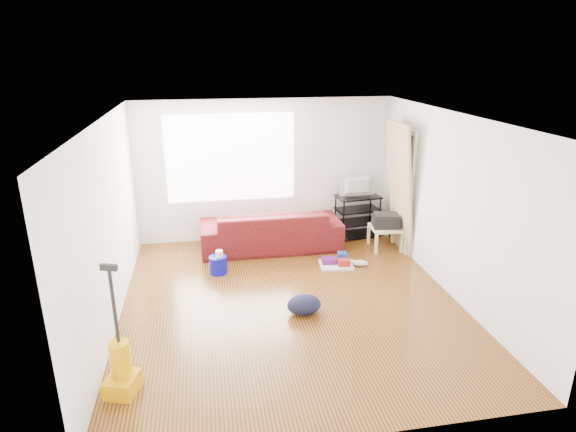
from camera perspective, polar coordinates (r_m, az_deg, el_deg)
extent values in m
cube|color=#442212|center=(6.70, 0.33, -10.14)|extent=(4.50, 5.00, 0.01)
cube|color=white|center=(5.90, 0.37, 11.58)|extent=(4.50, 5.00, 0.01)
cube|color=white|center=(8.56, -2.72, 5.40)|extent=(4.50, 0.01, 2.50)
cube|color=white|center=(3.97, 7.09, -11.65)|extent=(4.50, 0.01, 2.50)
cube|color=white|center=(6.20, -20.54, -1.18)|extent=(0.01, 5.00, 2.50)
cube|color=white|center=(6.94, 18.95, 1.09)|extent=(0.01, 5.00, 2.50)
cube|color=white|center=(8.43, -6.80, 6.82)|extent=(2.20, 0.01, 1.50)
cube|color=beige|center=(8.05, 14.33, 2.10)|extent=(0.06, 0.08, 2.00)
cube|color=beige|center=(8.85, 11.98, 3.79)|extent=(0.06, 0.08, 2.00)
cube|color=beige|center=(8.23, 13.65, 9.96)|extent=(0.06, 0.98, 0.08)
cube|color=black|center=(8.46, 13.31, 2.99)|extent=(0.01, 0.86, 1.98)
imported|color=#390D09|center=(8.43, -2.02, -3.75)|extent=(2.39, 0.94, 0.70)
cube|color=black|center=(9.02, 8.10, -2.15)|extent=(0.82, 0.53, 0.03)
cube|color=black|center=(8.94, 8.17, -0.71)|extent=(0.82, 0.53, 0.03)
cube|color=black|center=(8.86, 8.24, 0.77)|extent=(0.82, 0.53, 0.03)
cube|color=black|center=(8.79, 8.31, 2.27)|extent=(0.82, 0.53, 0.03)
cylinder|color=black|center=(8.60, 6.58, -0.65)|extent=(0.03, 0.03, 0.77)
cylinder|color=black|center=(8.92, 5.62, 0.13)|extent=(0.03, 0.03, 0.77)
cylinder|color=black|center=(8.89, 10.79, -0.20)|extent=(0.03, 0.03, 0.77)
cylinder|color=black|center=(9.21, 9.71, 0.55)|extent=(0.03, 0.03, 0.77)
imported|color=black|center=(8.73, 8.38, 3.52)|extent=(0.65, 0.08, 0.37)
cube|color=#D8C586|center=(8.43, 11.50, -1.38)|extent=(0.52, 0.52, 0.04)
cube|color=#D8C586|center=(8.24, 10.41, -3.30)|extent=(0.04, 0.04, 0.36)
cube|color=#D8C586|center=(8.63, 9.54, -2.19)|extent=(0.04, 0.04, 0.36)
cube|color=#D8C586|center=(8.38, 13.33, -3.12)|extent=(0.04, 0.04, 0.36)
cube|color=#D8C586|center=(8.77, 12.34, -2.03)|extent=(0.04, 0.04, 0.36)
cube|color=black|center=(8.39, 11.55, -0.63)|extent=(0.49, 0.41, 0.19)
cube|color=black|center=(8.35, 11.60, 0.12)|extent=(0.44, 0.36, 0.04)
cylinder|color=#090BB2|center=(7.58, -8.23, -6.68)|extent=(0.30, 0.30, 0.27)
cylinder|color=white|center=(7.49, -8.10, -5.41)|extent=(0.11, 0.11, 0.10)
cube|color=white|center=(7.76, 5.73, -5.78)|extent=(0.55, 0.46, 0.04)
cube|color=maroon|center=(7.68, 6.66, -5.48)|extent=(0.20, 0.14, 0.10)
cube|color=#53155C|center=(7.75, 4.90, -5.28)|extent=(0.24, 0.19, 0.08)
cube|color=#153B9D|center=(7.84, 6.42, -4.78)|extent=(0.16, 0.14, 0.14)
ellipsoid|color=black|center=(6.45, 1.91, -11.42)|extent=(0.48, 0.40, 0.25)
ellipsoid|color=silver|center=(7.79, 7.11, -5.50)|extent=(0.27, 0.18, 0.10)
ellipsoid|color=silver|center=(7.79, 8.53, -5.55)|extent=(0.27, 0.17, 0.10)
cube|color=#E7A504|center=(5.38, -19.02, -18.34)|extent=(0.37, 0.40, 0.18)
cylinder|color=#E7A504|center=(5.26, -19.27, -15.63)|extent=(0.21, 0.21, 0.36)
cylinder|color=black|center=(5.00, -19.93, -10.07)|extent=(0.04, 0.04, 0.77)
cube|color=black|center=(4.82, -20.49, -5.73)|extent=(0.17, 0.09, 0.06)
cube|color=tan|center=(8.59, 12.56, -3.78)|extent=(0.27, 0.88, 2.19)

